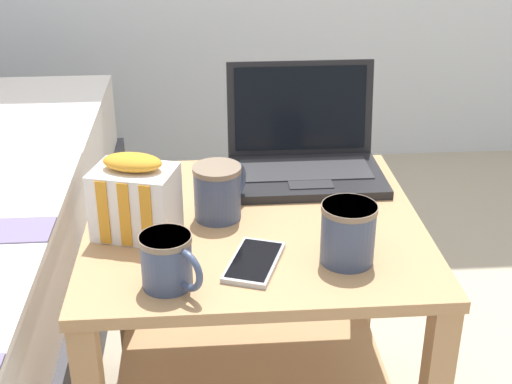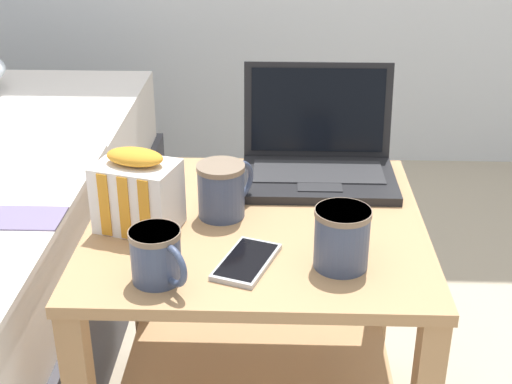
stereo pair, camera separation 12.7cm
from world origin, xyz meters
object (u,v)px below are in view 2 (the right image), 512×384
(mug_front_right, at_px, (343,234))
(laptop, at_px, (318,156))
(snack_bag, at_px, (138,193))
(cell_phone, at_px, (247,262))
(mug_front_left, at_px, (222,187))
(mug_mid_center, at_px, (157,253))

(mug_front_right, bearing_deg, laptop, 93.78)
(mug_front_right, distance_m, snack_bag, 0.38)
(mug_front_right, height_order, snack_bag, snack_bag)
(mug_front_right, relative_size, snack_bag, 0.79)
(mug_front_right, bearing_deg, cell_phone, -178.47)
(mug_front_right, relative_size, cell_phone, 0.82)
(mug_front_left, bearing_deg, mug_front_right, -39.41)
(mug_mid_center, distance_m, snack_bag, 0.19)
(laptop, height_order, cell_phone, laptop)
(mug_mid_center, height_order, snack_bag, snack_bag)
(cell_phone, bearing_deg, mug_mid_center, -158.87)
(mug_front_left, bearing_deg, snack_bag, -159.92)
(mug_front_right, bearing_deg, mug_mid_center, -168.95)
(cell_phone, bearing_deg, laptop, 69.82)
(laptop, bearing_deg, snack_bag, -144.28)
(mug_front_left, distance_m, mug_mid_center, 0.25)
(mug_front_left, height_order, snack_bag, snack_bag)
(laptop, distance_m, snack_bag, 0.42)
(cell_phone, bearing_deg, mug_front_left, 106.67)
(mug_front_right, height_order, mug_mid_center, mug_front_right)
(snack_bag, relative_size, cell_phone, 1.04)
(mug_mid_center, relative_size, cell_phone, 0.66)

